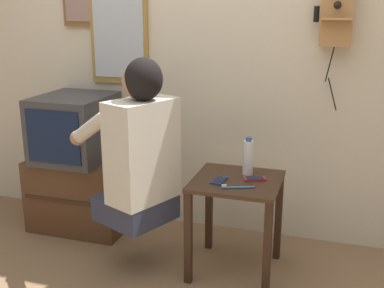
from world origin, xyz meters
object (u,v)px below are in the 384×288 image
at_px(person, 139,149).
at_px(cell_phone_spare, 255,179).
at_px(wall_phone_antique, 337,10).
at_px(toothbrush, 236,187).
at_px(water_bottle, 248,157).
at_px(wall_mirror, 119,24).
at_px(cell_phone_held, 219,180).
at_px(television, 75,128).

height_order(person, cell_phone_spare, person).
distance_m(wall_phone_antique, toothbrush, 1.17).
relative_size(water_bottle, toothbrush, 1.31).
distance_m(wall_mirror, cell_phone_held, 1.31).
distance_m(television, toothbrush, 1.26).
height_order(television, toothbrush, television).
xyz_separation_m(cell_phone_spare, toothbrush, (-0.07, -0.16, 0.00)).
height_order(wall_mirror, cell_phone_spare, wall_mirror).
xyz_separation_m(person, wall_mirror, (-0.42, 0.67, 0.64)).
height_order(person, wall_mirror, wall_mirror).
relative_size(person, toothbrush, 5.56).
height_order(television, cell_phone_spare, television).
bearing_deg(water_bottle, cell_phone_held, -126.93).
height_order(wall_mirror, cell_phone_held, wall_mirror).
height_order(wall_phone_antique, cell_phone_held, wall_phone_antique).
height_order(wall_phone_antique, wall_mirror, wall_mirror).
xyz_separation_m(person, toothbrush, (0.54, 0.02, -0.17)).
xyz_separation_m(cell_phone_spare, water_bottle, (-0.06, 0.08, 0.10)).
bearing_deg(toothbrush, television, 49.91).
bearing_deg(toothbrush, wall_phone_antique, -57.35).
bearing_deg(television, wall_mirror, 48.89).
distance_m(cell_phone_spare, toothbrush, 0.17).
xyz_separation_m(wall_phone_antique, cell_phone_spare, (-0.36, -0.45, -0.91)).
bearing_deg(television, cell_phone_held, -16.10).
xyz_separation_m(television, wall_mirror, (0.23, 0.26, 0.67)).
height_order(cell_phone_held, toothbrush, toothbrush).
xyz_separation_m(wall_phone_antique, toothbrush, (-0.43, -0.61, -0.91)).
height_order(person, cell_phone_held, person).
height_order(wall_mirror, water_bottle, wall_mirror).
relative_size(television, water_bottle, 2.37).
relative_size(wall_phone_antique, wall_mirror, 1.04).
bearing_deg(toothbrush, cell_phone_spare, -46.67).
relative_size(wall_mirror, toothbrush, 4.68).
distance_m(cell_phone_held, cell_phone_spare, 0.20).
bearing_deg(toothbrush, cell_phone_held, 33.02).
bearing_deg(cell_phone_spare, person, -97.30).
distance_m(television, cell_phone_spare, 1.29).
bearing_deg(person, cell_phone_held, -53.45).
distance_m(wall_phone_antique, water_bottle, 0.98).
bearing_deg(wall_mirror, cell_phone_held, -33.85).
bearing_deg(toothbrush, person, 70.29).
height_order(person, toothbrush, person).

